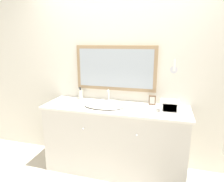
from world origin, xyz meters
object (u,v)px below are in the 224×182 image
Objects in this scene: appliance_box at (170,106)px; picture_frame at (152,100)px; sink_basin at (104,105)px; soap_bottle at (80,94)px.

picture_frame is (-0.22, 0.21, -0.00)m from appliance_box.
appliance_box is at bearing -43.97° from picture_frame.
appliance_box is at bearing 0.06° from sink_basin.
soap_bottle is 0.82× the size of appliance_box.
sink_basin reaches higher than picture_frame.
sink_basin is at bearing -27.75° from soap_bottle.
appliance_box is (0.80, 0.00, 0.05)m from sink_basin.
picture_frame is at bearing 136.03° from appliance_box.
sink_basin reaches higher than soap_bottle.
picture_frame is at bearing -0.97° from soap_bottle.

